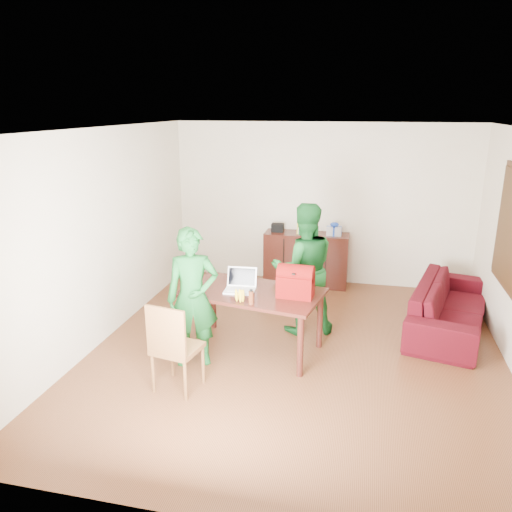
% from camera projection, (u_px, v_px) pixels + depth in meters
% --- Properties ---
extents(room, '(5.20, 5.70, 2.90)m').
position_uv_depth(room, '(300.00, 249.00, 5.95)').
color(room, '#492712').
rests_on(room, ground).
extents(table, '(1.81, 1.22, 0.78)m').
position_uv_depth(table, '(252.00, 299.00, 6.10)').
color(table, black).
rests_on(table, ground).
extents(chair, '(0.53, 0.51, 1.01)m').
position_uv_depth(chair, '(177.00, 364.00, 5.35)').
color(chair, '#5C301B').
rests_on(chair, ground).
extents(person_near, '(0.71, 0.59, 1.65)m').
position_uv_depth(person_near, '(193.00, 298.00, 5.75)').
color(person_near, '#145C22').
rests_on(person_near, ground).
extents(person_far, '(1.03, 0.91, 1.77)m').
position_uv_depth(person_far, '(304.00, 269.00, 6.58)').
color(person_far, '#12541F').
rests_on(person_far, ground).
extents(laptop, '(0.38, 0.28, 0.26)m').
position_uv_depth(laptop, '(240.00, 288.00, 6.05)').
color(laptop, white).
rests_on(laptop, table).
extents(bananas, '(0.18, 0.15, 0.06)m').
position_uv_depth(bananas, '(240.00, 299.00, 5.74)').
color(bananas, gold).
rests_on(bananas, table).
extents(bottle, '(0.06, 0.06, 0.18)m').
position_uv_depth(bottle, '(251.00, 297.00, 5.65)').
color(bottle, '#622B16').
rests_on(bottle, table).
extents(red_bag, '(0.44, 0.27, 0.31)m').
position_uv_depth(red_bag, '(296.00, 284.00, 5.85)').
color(red_bag, maroon).
rests_on(red_bag, table).
extents(sofa, '(1.37, 2.35, 0.65)m').
position_uv_depth(sofa, '(450.00, 306.00, 6.81)').
color(sofa, '#3D0808').
rests_on(sofa, ground).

